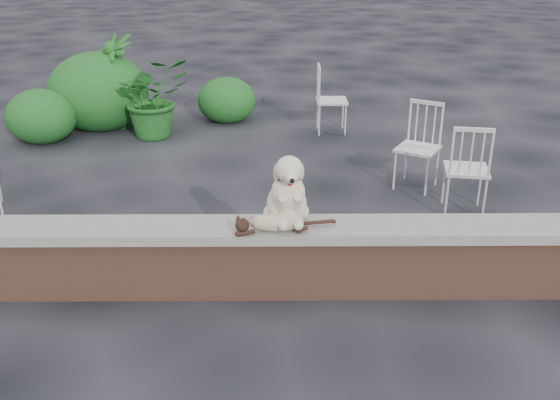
{
  "coord_description": "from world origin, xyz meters",
  "views": [
    {
      "loc": [
        -0.22,
        -4.29,
        2.65
      ],
      "look_at": [
        -0.19,
        0.2,
        0.7
      ],
      "focal_mm": 40.24,
      "sensor_mm": 36.0,
      "label": 1
    }
  ],
  "objects_px": {
    "dog": "(287,187)",
    "chair_c": "(467,168)",
    "chair_e": "(332,99)",
    "potted_plant_a": "(153,97)",
    "potted_plant_b": "(115,80)",
    "cat": "(276,221)",
    "chair_d": "(418,147)"
  },
  "relations": [
    {
      "from": "chair_d",
      "to": "potted_plant_a",
      "type": "distance_m",
      "value": 3.73
    },
    {
      "from": "cat",
      "to": "potted_plant_b",
      "type": "distance_m",
      "value": 5.26
    },
    {
      "from": "chair_c",
      "to": "potted_plant_a",
      "type": "xyz_separation_m",
      "value": [
        -3.56,
        2.55,
        0.08
      ]
    },
    {
      "from": "dog",
      "to": "cat",
      "type": "bearing_deg",
      "value": -124.75
    },
    {
      "from": "chair_d",
      "to": "potted_plant_a",
      "type": "relative_size",
      "value": 0.86
    },
    {
      "from": "chair_e",
      "to": "potted_plant_b",
      "type": "distance_m",
      "value": 3.11
    },
    {
      "from": "chair_e",
      "to": "chair_c",
      "type": "distance_m",
      "value": 2.94
    },
    {
      "from": "potted_plant_a",
      "to": "potted_plant_b",
      "type": "height_order",
      "value": "potted_plant_b"
    },
    {
      "from": "dog",
      "to": "cat",
      "type": "relative_size",
      "value": 0.65
    },
    {
      "from": "cat",
      "to": "potted_plant_a",
      "type": "xyz_separation_m",
      "value": [
        -1.66,
        4.17,
        -0.11
      ]
    },
    {
      "from": "cat",
      "to": "chair_c",
      "type": "bearing_deg",
      "value": 33.87
    },
    {
      "from": "dog",
      "to": "chair_d",
      "type": "distance_m",
      "value": 2.61
    },
    {
      "from": "dog",
      "to": "chair_d",
      "type": "height_order",
      "value": "dog"
    },
    {
      "from": "chair_d",
      "to": "chair_c",
      "type": "xyz_separation_m",
      "value": [
        0.35,
        -0.65,
        0.0
      ]
    },
    {
      "from": "dog",
      "to": "chair_c",
      "type": "relative_size",
      "value": 0.62
    },
    {
      "from": "potted_plant_a",
      "to": "potted_plant_b",
      "type": "relative_size",
      "value": 0.84
    },
    {
      "from": "chair_e",
      "to": "potted_plant_a",
      "type": "height_order",
      "value": "potted_plant_a"
    },
    {
      "from": "dog",
      "to": "chair_e",
      "type": "xyz_separation_m",
      "value": [
        0.7,
        4.19,
        -0.4
      ]
    },
    {
      "from": "cat",
      "to": "chair_c",
      "type": "distance_m",
      "value": 2.5
    },
    {
      "from": "chair_e",
      "to": "chair_c",
      "type": "height_order",
      "value": "same"
    },
    {
      "from": "dog",
      "to": "chair_c",
      "type": "bearing_deg",
      "value": 32.34
    },
    {
      "from": "potted_plant_a",
      "to": "cat",
      "type": "bearing_deg",
      "value": -68.24
    },
    {
      "from": "chair_e",
      "to": "chair_c",
      "type": "relative_size",
      "value": 1.0
    },
    {
      "from": "cat",
      "to": "chair_e",
      "type": "height_order",
      "value": "chair_e"
    },
    {
      "from": "chair_e",
      "to": "chair_c",
      "type": "xyz_separation_m",
      "value": [
        1.11,
        -2.73,
        0.0
      ]
    },
    {
      "from": "chair_d",
      "to": "potted_plant_a",
      "type": "xyz_separation_m",
      "value": [
        -3.21,
        1.9,
        0.08
      ]
    },
    {
      "from": "potted_plant_b",
      "to": "potted_plant_a",
      "type": "bearing_deg",
      "value": -41.14
    },
    {
      "from": "dog",
      "to": "chair_d",
      "type": "bearing_deg",
      "value": 48.64
    },
    {
      "from": "chair_e",
      "to": "chair_d",
      "type": "bearing_deg",
      "value": -159.59
    },
    {
      "from": "chair_e",
      "to": "potted_plant_a",
      "type": "xyz_separation_m",
      "value": [
        -2.45,
        -0.17,
        0.08
      ]
    },
    {
      "from": "chair_d",
      "to": "potted_plant_b",
      "type": "distance_m",
      "value": 4.57
    },
    {
      "from": "potted_plant_a",
      "to": "chair_c",
      "type": "bearing_deg",
      "value": -35.66
    }
  ]
}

